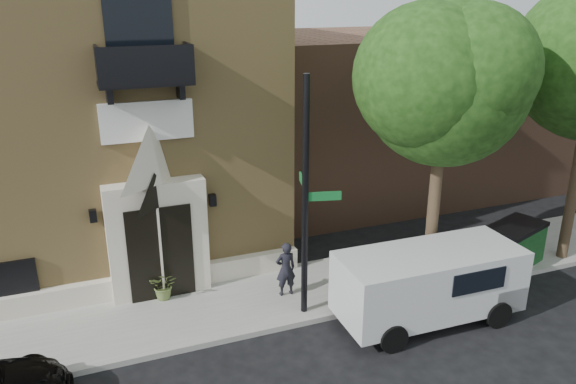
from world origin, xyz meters
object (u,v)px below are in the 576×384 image
(cargo_van, at_px, (435,281))
(fire_hydrant, at_px, (357,283))
(street_sign, at_px, (306,200))
(pedestrian_near, at_px, (286,269))
(dumpster, at_px, (514,244))

(cargo_van, height_order, fire_hydrant, cargo_van)
(street_sign, relative_size, fire_hydrant, 7.60)
(street_sign, distance_m, fire_hydrant, 3.11)
(cargo_van, distance_m, pedestrian_near, 3.89)
(cargo_van, bearing_deg, pedestrian_near, 145.46)
(dumpster, bearing_deg, pedestrian_near, 154.06)
(cargo_van, distance_m, street_sign, 3.91)
(cargo_van, xyz_separation_m, street_sign, (-3.00, 1.33, 2.14))
(cargo_van, relative_size, fire_hydrant, 5.93)
(street_sign, xyz_separation_m, dumpster, (6.90, 0.15, -2.42))
(cargo_van, height_order, pedestrian_near, cargo_van)
(cargo_van, bearing_deg, street_sign, 157.30)
(pedestrian_near, bearing_deg, dumpster, 174.29)
(pedestrian_near, bearing_deg, street_sign, 100.40)
(street_sign, distance_m, pedestrian_near, 2.49)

